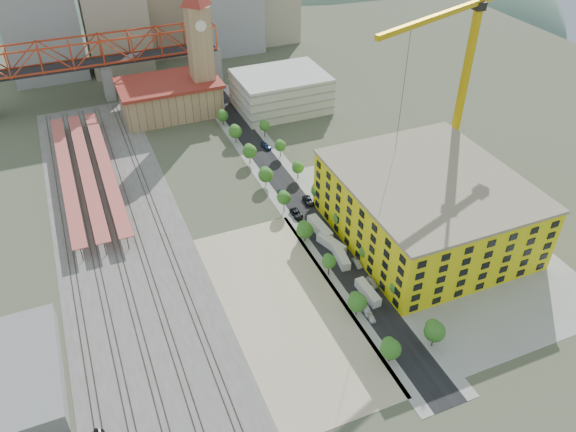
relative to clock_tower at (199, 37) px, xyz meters
name	(u,v)px	position (x,y,z in m)	size (l,w,h in m)	color
ground	(257,229)	(-8.00, -79.99, -28.70)	(400.00, 400.00, 0.00)	#474C38
ballast_strip	(118,224)	(-44.00, -62.49, -28.67)	(36.00, 165.00, 0.06)	#605E59
dirt_lot	(286,307)	(-12.00, -111.49, -28.67)	(28.00, 67.00, 0.06)	tan
street_asphalt	(288,190)	(8.00, -64.99, -28.67)	(12.00, 170.00, 0.06)	black
sidewalk_west	(272,194)	(2.50, -64.99, -28.68)	(3.00, 170.00, 0.04)	gray
sidewalk_east	(304,186)	(13.50, -64.99, -28.68)	(3.00, 170.00, 0.04)	gray
construction_pad	(430,232)	(37.00, -99.99, -28.67)	(50.00, 90.00, 0.06)	gray
rail_tracks	(112,225)	(-45.80, -62.49, -28.55)	(26.56, 160.00, 0.18)	#382B23
platform_canopies	(86,169)	(-49.00, -34.99, -24.70)	(16.00, 80.00, 4.12)	#B15844
station_hall	(170,97)	(-13.00, 2.01, -22.03)	(38.00, 24.00, 13.10)	tan
clock_tower	(199,37)	(0.00, 0.00, 0.00)	(12.00, 12.00, 52.00)	tan
parking_garage	(281,91)	(28.00, -9.99, -21.70)	(34.00, 26.00, 14.00)	silver
truss_bridge	(102,53)	(-33.00, 25.01, -9.83)	(94.00, 9.60, 25.60)	gray
construction_building	(426,207)	(34.00, -99.99, -19.29)	(44.60, 50.60, 18.80)	yellow
warehouse	(5,378)	(-74.00, -109.99, -26.20)	(22.00, 32.00, 5.00)	gray
street_trees	(301,207)	(8.00, -74.99, -28.70)	(15.40, 124.40, 8.00)	#366B20
skyline	(162,7)	(-0.53, 62.32, -5.89)	(133.00, 46.00, 60.00)	#9EA0A3
distant_hills	(197,100)	(37.28, 180.01, -108.23)	(647.00, 264.00, 227.00)	#4C6B59
tower_crane	(462,58)	(57.40, -75.42, 10.23)	(56.26, 22.10, 63.08)	gold
site_trailer_a	(368,292)	(8.00, -115.66, -27.47)	(2.36, 8.95, 2.45)	silver
site_trailer_b	(341,257)	(8.00, -101.13, -27.46)	(2.37, 9.01, 2.46)	silver
site_trailer_c	(331,244)	(8.00, -95.38, -27.43)	(2.44, 9.27, 2.54)	silver
site_trailer_d	(320,228)	(8.00, -88.08, -27.28)	(2.73, 10.36, 2.83)	silver
car_0	(371,317)	(5.00, -122.53, -28.05)	(1.53, 3.81, 1.30)	silver
car_1	(366,310)	(5.00, -120.23, -27.99)	(1.49, 4.26, 1.40)	#A3A3A8
car_2	(296,214)	(5.00, -78.52, -27.93)	(2.53, 5.50, 1.53)	black
car_3	(283,196)	(5.00, -68.35, -27.95)	(2.08, 5.13, 1.49)	navy
car_4	(372,283)	(11.00, -112.57, -27.96)	(1.73, 4.30, 1.46)	silver
car_5	(357,263)	(11.00, -104.57, -28.03)	(1.42, 4.07, 1.34)	gray
car_6	(308,201)	(11.00, -73.74, -27.96)	(2.43, 5.27, 1.47)	black
car_7	(266,146)	(11.00, -37.68, -27.95)	(2.08, 5.12, 1.49)	navy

